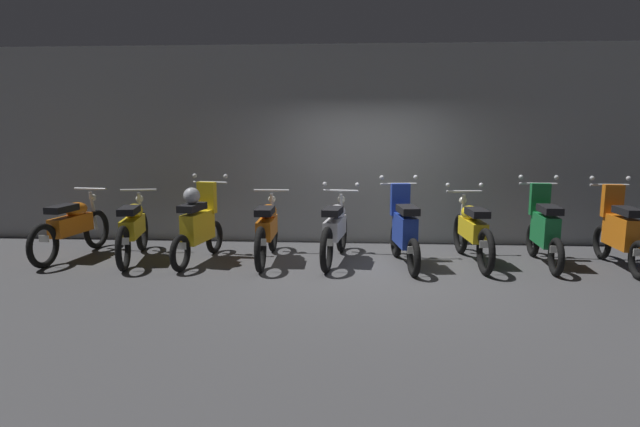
% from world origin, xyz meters
% --- Properties ---
extents(ground_plane, '(80.00, 80.00, 0.00)m').
position_xyz_m(ground_plane, '(0.00, 0.00, 0.00)').
color(ground_plane, '#424244').
extents(back_wall, '(17.19, 0.30, 3.39)m').
position_xyz_m(back_wall, '(0.00, 2.03, 1.70)').
color(back_wall, gray).
rests_on(back_wall, ground).
extents(motorbike_slot_0, '(0.56, 1.95, 1.03)m').
position_xyz_m(motorbike_slot_0, '(-4.59, 0.50, 0.49)').
color(motorbike_slot_0, black).
rests_on(motorbike_slot_0, ground).
extents(motorbike_slot_1, '(0.61, 1.93, 1.03)m').
position_xyz_m(motorbike_slot_1, '(-3.58, 0.39, 0.49)').
color(motorbike_slot_1, black).
rests_on(motorbike_slot_1, ground).
extents(motorbike_slot_2, '(0.58, 1.67, 1.29)m').
position_xyz_m(motorbike_slot_2, '(-2.55, 0.34, 0.57)').
color(motorbike_slot_2, black).
rests_on(motorbike_slot_2, ground).
extents(motorbike_slot_3, '(0.56, 1.95, 1.03)m').
position_xyz_m(motorbike_slot_3, '(-1.53, 0.46, 0.49)').
color(motorbike_slot_3, black).
rests_on(motorbike_slot_3, ground).
extents(motorbike_slot_4, '(0.59, 1.94, 1.15)m').
position_xyz_m(motorbike_slot_4, '(-0.51, 0.50, 0.49)').
color(motorbike_slot_4, black).
rests_on(motorbike_slot_4, ground).
extents(motorbike_slot_5, '(0.59, 1.68, 1.29)m').
position_xyz_m(motorbike_slot_5, '(0.50, 0.31, 0.53)').
color(motorbike_slot_5, black).
rests_on(motorbike_slot_5, ground).
extents(motorbike_slot_6, '(0.59, 1.95, 1.15)m').
position_xyz_m(motorbike_slot_6, '(1.53, 0.53, 0.49)').
color(motorbike_slot_6, black).
rests_on(motorbike_slot_6, ground).
extents(motorbike_slot_7, '(0.59, 1.68, 1.29)m').
position_xyz_m(motorbike_slot_7, '(2.55, 0.48, 0.53)').
color(motorbike_slot_7, black).
rests_on(motorbike_slot_7, ground).
extents(motorbike_slot_8, '(0.59, 1.68, 1.29)m').
position_xyz_m(motorbike_slot_8, '(3.57, 0.37, 0.53)').
color(motorbike_slot_8, black).
rests_on(motorbike_slot_8, ground).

